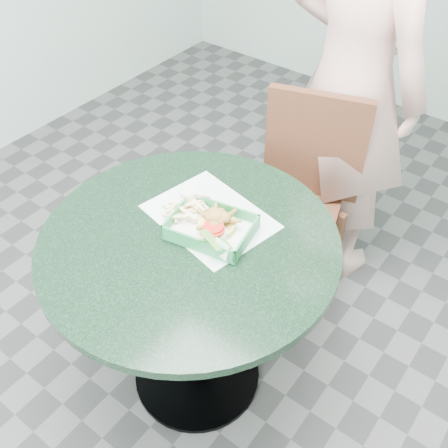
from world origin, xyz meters
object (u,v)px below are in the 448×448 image
Objects in this scene: diner_person at (358,39)px; sauce_ramekin at (198,196)px; food_basket at (211,234)px; crab_sandwich at (217,225)px; dining_chair at (298,191)px; cafe_table at (191,280)px.

sauce_ramekin is (-0.12, -0.81, -0.28)m from diner_person.
food_basket is 2.12× the size of crab_sandwich.
dining_chair is 0.59m from sauce_ramekin.
crab_sandwich is (0.01, 0.01, 0.03)m from food_basket.
sauce_ramekin is at bearing -117.89° from dining_chair.
food_basket is at bearing -35.08° from sauce_ramekin.
cafe_table is 3.74× the size of food_basket.
food_basket is 4.21× the size of sauce_ramekin.
dining_chair reaches higher than sauce_ramekin.
dining_chair is 7.92× the size of crab_sandwich.
crab_sandwich is at bearing 55.23° from cafe_table.
cafe_table is 0.28m from sauce_ramekin.
sauce_ramekin reaches higher than cafe_table.
food_basket is (0.01, -0.89, -0.31)m from diner_person.
crab_sandwich is at bearing 49.91° from food_basket.
cafe_table is at bearing -123.37° from food_basket.
diner_person reaches higher than crab_sandwich.
crab_sandwich is at bearing -28.04° from sauce_ramekin.
cafe_table is 0.24m from crab_sandwich.
food_basket is (0.03, -0.61, 0.23)m from dining_chair.
diner_person is (0.02, 0.29, 0.55)m from dining_chair.
dining_chair reaches higher than cafe_table.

